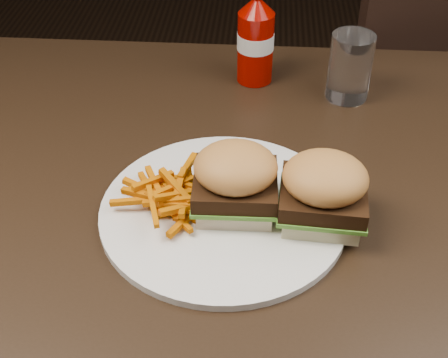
# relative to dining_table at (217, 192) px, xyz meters

# --- Properties ---
(dining_table) EXTENTS (1.20, 0.80, 0.04)m
(dining_table) POSITION_rel_dining_table_xyz_m (0.00, 0.00, 0.00)
(dining_table) COLOR black
(dining_table) RESTS_ON ground
(chair_far) EXTENTS (0.59, 0.59, 0.05)m
(chair_far) POSITION_rel_dining_table_xyz_m (0.40, 0.72, -0.30)
(chair_far) COLOR black
(chair_far) RESTS_ON ground
(plate) EXTENTS (0.31, 0.31, 0.01)m
(plate) POSITION_rel_dining_table_xyz_m (0.01, -0.07, 0.03)
(plate) COLOR white
(plate) RESTS_ON dining_table
(sandwich_half_a) EXTENTS (0.09, 0.09, 0.02)m
(sandwich_half_a) POSITION_rel_dining_table_xyz_m (0.03, -0.06, 0.04)
(sandwich_half_a) COLOR #FAEAC1
(sandwich_half_a) RESTS_ON plate
(sandwich_half_b) EXTENTS (0.10, 0.09, 0.02)m
(sandwich_half_b) POSITION_rel_dining_table_xyz_m (0.13, -0.08, 0.04)
(sandwich_half_b) COLOR beige
(sandwich_half_b) RESTS_ON plate
(fries_pile) EXTENTS (0.11, 0.11, 0.04)m
(fries_pile) POSITION_rel_dining_table_xyz_m (-0.05, -0.06, 0.05)
(fries_pile) COLOR #B97300
(fries_pile) RESTS_ON plate
(ketchup_bottle) EXTENTS (0.06, 0.06, 0.12)m
(ketchup_bottle) POSITION_rel_dining_table_xyz_m (0.04, 0.28, 0.08)
(ketchup_bottle) COLOR #8D0600
(ketchup_bottle) RESTS_ON dining_table
(tumbler) EXTENTS (0.09, 0.09, 0.11)m
(tumbler) POSITION_rel_dining_table_xyz_m (0.19, 0.23, 0.08)
(tumbler) COLOR white
(tumbler) RESTS_ON dining_table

